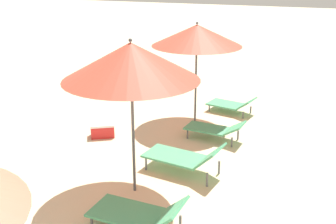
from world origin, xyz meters
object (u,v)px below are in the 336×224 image
(lounger_farthest_shoreside, at_px, (232,104))
(lounger_farthest_inland, at_px, (215,128))
(lounger_second_shoreside, at_px, (185,157))
(umbrella_second, at_px, (131,61))
(cooler_box, at_px, (102,130))
(lounger_second_inland, at_px, (139,213))
(umbrella_farthest, at_px, (197,35))

(lounger_farthest_shoreside, relative_size, lounger_farthest_inland, 0.97)
(lounger_second_shoreside, xyz_separation_m, lounger_farthest_inland, (0.12, 1.76, -0.07))
(umbrella_second, height_order, cooler_box, umbrella_second)
(cooler_box, bearing_deg, lounger_farthest_shoreside, 48.36)
(lounger_farthest_inland, bearing_deg, cooler_box, 22.56)
(lounger_second_shoreside, height_order, lounger_second_inland, lounger_second_shoreside)
(umbrella_second, relative_size, cooler_box, 4.22)
(umbrella_second, bearing_deg, lounger_second_inland, -60.89)
(umbrella_farthest, distance_m, lounger_farthest_inland, 2.28)
(lounger_farthest_inland, relative_size, cooler_box, 2.16)
(cooler_box, bearing_deg, lounger_farthest_inland, 17.41)
(lounger_second_inland, xyz_separation_m, lounger_farthest_inland, (0.17, 3.71, 0.00))
(umbrella_second, distance_m, lounger_second_shoreside, 2.30)
(lounger_second_inland, bearing_deg, umbrella_second, -58.51)
(lounger_second_inland, bearing_deg, cooler_box, -49.30)
(lounger_second_inland, xyz_separation_m, lounger_farthest_shoreside, (0.11, 5.65, -0.02))
(lounger_second_inland, xyz_separation_m, cooler_box, (-2.31, 2.93, -0.10))
(umbrella_second, height_order, lounger_farthest_inland, umbrella_second)
(lounger_second_inland, relative_size, umbrella_farthest, 0.59)
(lounger_second_inland, bearing_deg, lounger_farthest_inland, -90.27)
(umbrella_second, relative_size, lounger_farthest_shoreside, 2.01)
(cooler_box, bearing_deg, lounger_second_shoreside, -22.59)
(lounger_farthest_inland, bearing_deg, lounger_second_inland, 92.50)
(umbrella_second, height_order, umbrella_farthest, umbrella_second)
(lounger_farthest_shoreside, bearing_deg, cooler_box, 60.30)
(umbrella_farthest, distance_m, lounger_farthest_shoreside, 2.32)
(umbrella_second, relative_size, umbrella_farthest, 1.07)
(lounger_farthest_shoreside, height_order, cooler_box, lounger_farthest_shoreside)
(lounger_farthest_inland, height_order, cooler_box, lounger_farthest_inland)
(lounger_farthest_shoreside, height_order, lounger_farthest_inland, lounger_farthest_inland)
(umbrella_farthest, bearing_deg, cooler_box, -134.89)
(umbrella_second, bearing_deg, cooler_box, 132.25)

